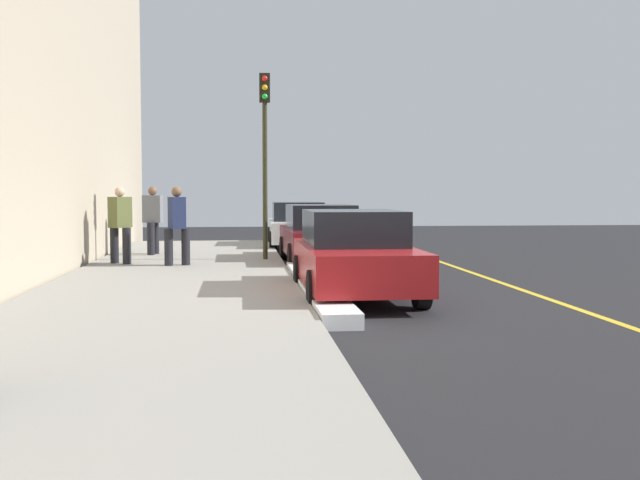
# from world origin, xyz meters

# --- Properties ---
(ground_plane) EXTENTS (56.00, 56.00, 0.00)m
(ground_plane) POSITION_xyz_m (0.00, 0.00, 0.00)
(ground_plane) COLOR black
(sidewalk) EXTENTS (28.00, 4.60, 0.15)m
(sidewalk) POSITION_xyz_m (0.00, -3.30, 0.07)
(sidewalk) COLOR gray
(sidewalk) RESTS_ON ground
(lane_stripe_centre) EXTENTS (28.00, 0.14, 0.01)m
(lane_stripe_centre) POSITION_xyz_m (0.00, 3.20, 0.00)
(lane_stripe_centre) COLOR gold
(lane_stripe_centre) RESTS_ON ground
(snow_bank_curb) EXTENTS (7.65, 0.56, 0.22)m
(snow_bank_curb) POSITION_xyz_m (-0.91, -0.70, 0.11)
(snow_bank_curb) COLOR white
(snow_bank_curb) RESTS_ON ground
(parked_car_white) EXTENTS (4.55, 1.98, 1.51)m
(parked_car_white) POSITION_xyz_m (-11.96, -0.17, 0.76)
(parked_car_white) COLOR black
(parked_car_white) RESTS_ON ground
(parked_car_maroon) EXTENTS (4.53, 1.95, 1.51)m
(parked_car_maroon) POSITION_xyz_m (-6.45, -0.00, 0.76)
(parked_car_maroon) COLOR black
(parked_car_maroon) RESTS_ON ground
(parked_car_red) EXTENTS (4.41, 1.91, 1.51)m
(parked_car_red) POSITION_xyz_m (-0.25, -0.08, 0.76)
(parked_car_red) COLOR black
(parked_car_red) RESTS_ON ground
(pedestrian_navy_coat) EXTENTS (0.56, 0.58, 1.81)m
(pedestrian_navy_coat) POSITION_xyz_m (-4.94, -3.49, 1.11)
(pedestrian_navy_coat) COLOR black
(pedestrian_navy_coat) RESTS_ON sidewalk
(pedestrian_olive_coat) EXTENTS (0.58, 0.54, 1.81)m
(pedestrian_olive_coat) POSITION_xyz_m (-5.52, -4.85, 1.11)
(pedestrian_olive_coat) COLOR black
(pedestrian_olive_coat) RESTS_ON sidewalk
(pedestrian_grey_coat) EXTENTS (0.60, 0.55, 1.84)m
(pedestrian_grey_coat) POSITION_xyz_m (-8.17, -4.39, 1.13)
(pedestrian_grey_coat) COLOR black
(pedestrian_grey_coat) RESTS_ON sidewalk
(traffic_light_pole) EXTENTS (0.35, 0.26, 4.62)m
(traffic_light_pole) POSITION_xyz_m (-6.33, -1.42, 3.25)
(traffic_light_pole) COLOR #2D2D19
(traffic_light_pole) RESTS_ON sidewalk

